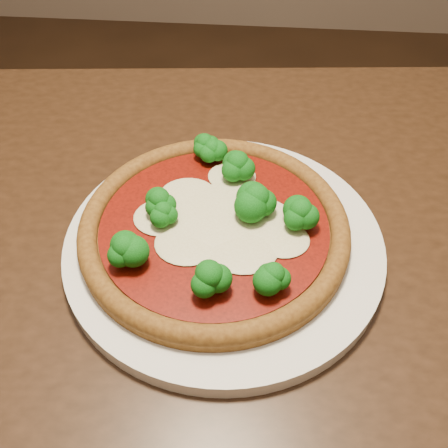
{
  "coord_description": "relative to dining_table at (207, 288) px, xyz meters",
  "views": [
    {
      "loc": [
        0.17,
        -0.52,
        1.18
      ],
      "look_at": [
        0.14,
        -0.15,
        0.79
      ],
      "focal_mm": 40.0,
      "sensor_mm": 36.0,
      "label": 1
    }
  ],
  "objects": [
    {
      "name": "plate",
      "position": [
        0.02,
        -0.02,
        0.12
      ],
      "size": [
        0.35,
        0.35,
        0.02
      ],
      "primitive_type": "cylinder",
      "color": "silver",
      "rests_on": "dining_table"
    },
    {
      "name": "floor",
      "position": [
        -0.12,
        0.13,
        -0.64
      ],
      "size": [
        4.0,
        4.0,
        0.0
      ],
      "primitive_type": "plane",
      "color": "black",
      "rests_on": "ground"
    },
    {
      "name": "dining_table",
      "position": [
        0.0,
        0.0,
        0.0
      ],
      "size": [
        1.21,
        0.85,
        0.75
      ],
      "rotation": [
        0.0,
        0.0,
        0.1
      ],
      "color": "black",
      "rests_on": "floor"
    },
    {
      "name": "pizza",
      "position": [
        0.01,
        -0.01,
        0.14
      ],
      "size": [
        0.3,
        0.3,
        0.06
      ],
      "rotation": [
        0.0,
        0.0,
        -0.35
      ],
      "color": "brown",
      "rests_on": "plate"
    }
  ]
}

